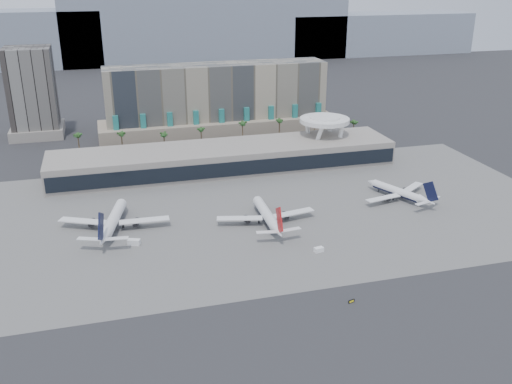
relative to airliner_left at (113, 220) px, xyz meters
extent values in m
plane|color=#232326|center=(56.49, -52.85, -3.86)|extent=(900.00, 900.00, 0.00)
cube|color=#5B5B59|center=(56.49, 2.15, -3.83)|extent=(260.00, 130.00, 0.06)
cube|color=gray|center=(116.49, 417.15, 31.14)|extent=(300.00, 60.00, 70.00)
cube|color=gray|center=(316.49, 417.15, 18.64)|extent=(220.00, 60.00, 45.00)
cube|color=tan|center=(66.49, 122.15, 17.14)|extent=(130.00, 22.00, 42.00)
cube|color=tan|center=(66.49, 120.15, 1.14)|extent=(140.00, 30.00, 10.00)
cube|color=#227671|center=(6.49, 110.15, 5.14)|extent=(3.00, 2.00, 18.00)
cube|color=#227671|center=(21.49, 110.15, 5.14)|extent=(3.00, 2.00, 18.00)
cube|color=#227671|center=(36.49, 110.15, 5.14)|extent=(3.00, 2.00, 18.00)
cube|color=#227671|center=(51.49, 110.15, 5.14)|extent=(3.00, 2.00, 18.00)
cube|color=#227671|center=(66.49, 110.15, 5.14)|extent=(3.00, 2.00, 18.00)
cube|color=#227671|center=(81.49, 110.15, 5.14)|extent=(3.00, 2.00, 18.00)
cube|color=#227671|center=(96.49, 110.15, 5.14)|extent=(3.00, 2.00, 18.00)
cube|color=#227671|center=(111.49, 110.15, 5.14)|extent=(3.00, 2.00, 18.00)
cube|color=#227671|center=(126.49, 110.15, 5.14)|extent=(3.00, 2.00, 18.00)
cube|color=black|center=(-38.51, 147.15, 22.14)|extent=(26.00, 26.00, 52.00)
cube|color=#9B9388|center=(-38.51, 147.15, -0.86)|extent=(30.00, 30.00, 6.00)
cube|color=#9B9388|center=(56.49, 57.15, 2.14)|extent=(170.00, 32.00, 12.00)
cube|color=black|center=(56.49, 40.95, 1.64)|extent=(168.00, 0.60, 7.00)
cube|color=black|center=(56.49, 57.15, 9.39)|extent=(170.00, 12.00, 2.50)
cylinder|color=white|center=(117.86, 69.52, 7.14)|extent=(6.98, 6.99, 21.89)
cylinder|color=white|center=(105.13, 69.52, 7.14)|extent=(6.98, 6.99, 21.89)
cylinder|color=white|center=(105.13, 56.79, 7.14)|extent=(6.98, 6.99, 21.89)
cylinder|color=white|center=(117.86, 56.79, 7.14)|extent=(6.98, 6.99, 21.89)
cylinder|color=white|center=(111.49, 63.15, 16.14)|extent=(26.00, 26.00, 2.20)
cylinder|color=white|center=(111.49, 63.15, 17.44)|extent=(16.00, 16.00, 1.20)
cylinder|color=brown|center=(-13.51, 92.15, 2.14)|extent=(0.70, 0.70, 12.00)
sphere|color=#26491D|center=(-13.51, 92.15, 7.84)|extent=(2.80, 2.80, 2.80)
cylinder|color=brown|center=(8.49, 92.15, 2.14)|extent=(0.70, 0.70, 12.00)
sphere|color=#26491D|center=(8.49, 92.15, 7.84)|extent=(2.80, 2.80, 2.80)
cylinder|color=brown|center=(30.49, 92.15, 2.14)|extent=(0.70, 0.70, 12.00)
sphere|color=#26491D|center=(30.49, 92.15, 7.84)|extent=(2.80, 2.80, 2.80)
cylinder|color=brown|center=(51.49, 92.15, 2.14)|extent=(0.70, 0.70, 12.00)
sphere|color=#26491D|center=(51.49, 92.15, 7.84)|extent=(2.80, 2.80, 2.80)
cylinder|color=brown|center=(74.49, 92.15, 2.14)|extent=(0.70, 0.70, 12.00)
sphere|color=#26491D|center=(74.49, 92.15, 7.84)|extent=(2.80, 2.80, 2.80)
cylinder|color=brown|center=(96.49, 92.15, 2.14)|extent=(0.70, 0.70, 12.00)
sphere|color=#26491D|center=(96.49, 92.15, 7.84)|extent=(2.80, 2.80, 2.80)
cylinder|color=brown|center=(118.49, 92.15, 2.14)|extent=(0.70, 0.70, 12.00)
sphere|color=#26491D|center=(118.49, 92.15, 7.84)|extent=(2.80, 2.80, 2.80)
cylinder|color=brown|center=(141.49, 92.15, 2.14)|extent=(0.70, 0.70, 12.00)
sphere|color=#26491D|center=(141.49, 92.15, 7.84)|extent=(2.80, 2.80, 2.80)
cylinder|color=white|center=(0.45, 1.84, -0.02)|extent=(11.06, 29.21, 4.26)
cylinder|color=black|center=(0.45, 1.84, -0.18)|extent=(10.84, 28.63, 4.17)
cone|color=white|center=(4.42, 18.01, -0.02)|extent=(5.28, 5.67, 4.26)
cone|color=white|center=(-4.02, -16.39, 0.30)|extent=(6.42, 10.32, 4.26)
cube|color=white|center=(-11.17, 3.60, -0.66)|extent=(19.10, 12.17, 0.37)
cube|color=white|center=(11.57, -1.98, -0.66)|extent=(19.28, 4.85, 0.37)
cylinder|color=black|center=(-7.94, 3.36, -1.73)|extent=(3.29, 4.69, 2.34)
cylinder|color=black|center=(8.59, -0.70, -1.73)|extent=(3.29, 4.69, 2.34)
cube|color=black|center=(-4.40, -17.94, 5.83)|extent=(2.82, 9.51, 11.21)
cube|color=white|center=(-8.93, -16.28, 0.83)|extent=(8.78, 5.34, 0.27)
cube|color=white|center=(0.37, -18.56, 0.83)|extent=(8.71, 3.19, 0.27)
cylinder|color=black|center=(3.15, 12.84, -3.00)|extent=(0.53, 0.53, 1.70)
cylinder|color=black|center=(-3.11, 1.62, -3.00)|extent=(0.75, 0.75, 1.70)
cylinder|color=black|center=(3.51, 0.00, -3.00)|extent=(0.75, 0.75, 1.70)
cylinder|color=white|center=(58.70, -8.69, -0.29)|extent=(4.62, 27.14, 3.97)
cylinder|color=black|center=(58.70, -8.69, -0.43)|extent=(4.53, 26.59, 3.89)
cone|color=white|center=(59.08, 6.81, -0.29)|extent=(4.07, 4.56, 3.97)
cone|color=white|center=(58.28, -26.18, 0.01)|extent=(4.18, 9.02, 3.97)
cube|color=white|center=(47.77, -9.42, -0.88)|extent=(18.28, 7.99, 0.35)
cube|color=white|center=(69.58, -9.95, -0.88)|extent=(18.27, 7.19, 0.35)
cylinder|color=black|center=(50.76, -9.00, -1.87)|extent=(2.28, 4.02, 2.18)
cylinder|color=black|center=(66.62, -9.38, -1.87)|extent=(2.28, 4.02, 2.18)
cube|color=#AA1315|center=(58.24, -27.67, 5.17)|extent=(0.71, 9.01, 10.44)
cube|color=white|center=(53.79, -27.06, 0.51)|extent=(8.18, 3.45, 0.25)
cube|color=white|center=(62.71, -27.28, 0.51)|extent=(8.13, 3.08, 0.25)
cylinder|color=black|center=(58.96, 1.85, -3.06)|extent=(0.50, 0.50, 1.59)
cylinder|color=black|center=(55.50, -9.61, -3.06)|extent=(0.69, 0.69, 1.59)
cylinder|color=black|center=(61.85, -9.76, -3.06)|extent=(0.69, 0.69, 1.59)
cylinder|color=white|center=(120.72, 0.18, -0.64)|extent=(12.97, 23.82, 3.58)
cylinder|color=black|center=(120.72, 0.18, -0.77)|extent=(12.71, 23.34, 3.51)
cone|color=white|center=(115.17, 13.02, -0.64)|extent=(4.88, 5.11, 3.58)
cone|color=white|center=(126.99, -14.30, -0.37)|extent=(6.48, 8.81, 3.58)
cube|color=white|center=(112.05, -4.55, -1.17)|extent=(16.49, 6.69, 0.31)
cube|color=white|center=(130.11, 3.26, -1.17)|extent=(15.20, 12.24, 0.31)
cylinder|color=black|center=(114.33, -3.07, -2.07)|extent=(3.23, 4.06, 1.97)
cylinder|color=black|center=(127.47, 2.61, -2.07)|extent=(3.23, 4.06, 1.97)
cube|color=black|center=(127.52, -15.53, 4.28)|extent=(3.64, 7.63, 9.42)
cube|color=white|center=(123.65, -16.72, 0.08)|extent=(7.42, 3.80, 0.22)
cube|color=white|center=(131.04, -13.53, 0.08)|extent=(7.13, 5.41, 0.22)
cylinder|color=black|center=(116.95, 8.91, -3.14)|extent=(0.45, 0.45, 1.43)
cylinder|color=black|center=(118.45, -1.78, -3.14)|extent=(0.63, 0.63, 1.43)
cylinder|color=black|center=(123.71, 0.49, -3.14)|extent=(0.63, 0.63, 1.43)
cube|color=white|center=(6.51, -15.75, -2.78)|extent=(4.90, 3.60, 2.16)
cube|color=white|center=(69.58, -38.74, -3.01)|extent=(3.59, 2.47, 1.69)
cube|color=black|center=(67.10, -72.29, -3.36)|extent=(2.17, 0.86, 0.99)
cube|color=gold|center=(67.10, -72.47, -3.36)|extent=(1.54, 0.46, 0.59)
cylinder|color=black|center=(66.31, -72.29, -3.56)|extent=(0.12, 0.12, 0.59)
cylinder|color=black|center=(67.89, -72.29, -3.56)|extent=(0.12, 0.12, 0.59)
camera|label=1|loc=(0.18, -207.22, 90.58)|focal=40.00mm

